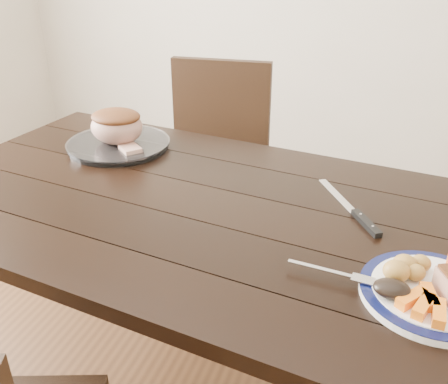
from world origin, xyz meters
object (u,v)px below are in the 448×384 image
(dinner_plate, at_px, (432,294))
(roast_joint, at_px, (117,127))
(chair_far, at_px, (215,162))
(carving_knife, at_px, (358,216))
(fork, at_px, (337,274))
(dining_table, at_px, (199,231))
(serving_platter, at_px, (119,145))

(dinner_plate, relative_size, roast_joint, 1.61)
(chair_far, distance_m, carving_knife, 0.96)
(fork, bearing_deg, carving_knife, 91.87)
(dining_table, xyz_separation_m, dinner_plate, (0.58, -0.22, 0.10))
(dining_table, height_order, serving_platter, serving_platter)
(dining_table, distance_m, dinner_plate, 0.63)
(dinner_plate, relative_size, fork, 1.56)
(dinner_plate, height_order, fork, fork)
(dining_table, distance_m, serving_platter, 0.48)
(serving_platter, bearing_deg, roast_joint, 0.00)
(fork, distance_m, carving_knife, 0.28)
(roast_joint, bearing_deg, dining_table, -34.10)
(chair_far, distance_m, roast_joint, 0.59)
(chair_far, height_order, carving_knife, chair_far)
(dining_table, distance_m, fork, 0.47)
(fork, bearing_deg, dining_table, 155.11)
(serving_platter, bearing_deg, chair_far, 70.73)
(chair_far, distance_m, fork, 1.17)
(chair_far, distance_m, dinner_plate, 1.27)
(carving_knife, bearing_deg, chair_far, -170.52)
(fork, height_order, roast_joint, roast_joint)
(dining_table, relative_size, dinner_plate, 6.11)
(chair_far, xyz_separation_m, serving_platter, (-0.17, -0.47, 0.23))
(dinner_plate, height_order, carving_knife, dinner_plate)
(dinner_plate, bearing_deg, fork, -177.06)
(dinner_plate, xyz_separation_m, serving_platter, (-0.97, 0.48, 0.00))
(dining_table, relative_size, carving_knife, 6.08)
(dinner_plate, height_order, serving_platter, serving_platter)
(roast_joint, xyz_separation_m, carving_knife, (0.80, -0.21, -0.07))
(dining_table, xyz_separation_m, chair_far, (-0.22, 0.74, -0.13))
(roast_joint, height_order, carving_knife, roast_joint)
(dinner_plate, relative_size, carving_knife, 1.00)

